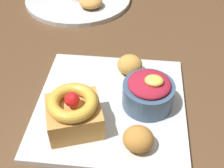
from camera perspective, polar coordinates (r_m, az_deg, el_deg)
dining_table at (r=0.69m, az=-0.07°, el=0.02°), size 1.36×1.16×0.73m
front_plate at (r=0.53m, az=-0.23°, el=-4.19°), size 0.26×0.26×0.01m
cake_slice at (r=0.46m, az=-7.54°, el=-5.55°), size 0.10×0.10×0.07m
berry_ramekin at (r=0.50m, az=7.19°, el=-1.59°), size 0.09×0.09×0.07m
fritter_front at (r=0.45m, az=5.19°, el=-10.73°), size 0.05×0.05×0.04m
fritter_middle at (r=0.57m, az=3.53°, el=3.79°), size 0.05×0.04×0.04m
back_pastry at (r=0.80m, az=-4.21°, el=15.84°), size 0.06×0.06×0.03m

